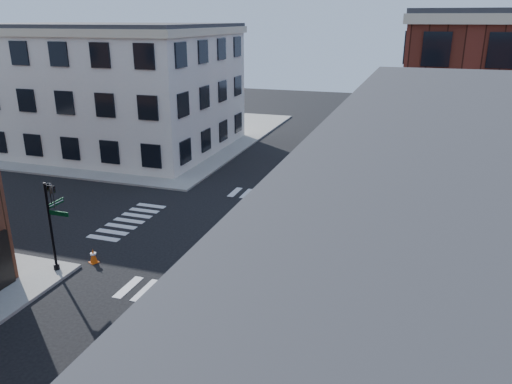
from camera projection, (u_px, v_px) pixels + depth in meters
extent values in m
plane|color=black|center=(236.00, 236.00, 28.46)|extent=(120.00, 120.00, 0.00)
cube|color=gray|center=(121.00, 133.00, 53.48)|extent=(30.00, 30.00, 0.15)
cube|color=silver|center=(105.00, 89.00, 46.62)|extent=(22.00, 16.00, 11.00)
cylinder|color=black|center=(386.00, 182.00, 34.92)|extent=(0.18, 0.18, 1.47)
cylinder|color=black|center=(387.00, 172.00, 34.67)|extent=(0.12, 0.12, 1.47)
sphere|color=#133C10|center=(389.00, 149.00, 34.12)|extent=(2.69, 2.69, 2.69)
sphere|color=#133C10|center=(392.00, 157.00, 34.14)|extent=(1.85, 1.85, 1.85)
cylinder|color=black|center=(392.00, 161.00, 40.32)|extent=(0.18, 0.18, 1.33)
cylinder|color=black|center=(393.00, 153.00, 40.10)|extent=(0.12, 0.12, 1.33)
sphere|color=#133C10|center=(394.00, 134.00, 39.60)|extent=(2.43, 2.43, 2.43)
sphere|color=#133C10|center=(397.00, 141.00, 39.60)|extent=(1.67, 1.67, 1.67)
cylinder|color=black|center=(51.00, 229.00, 23.62)|extent=(0.12, 0.12, 4.60)
cylinder|color=black|center=(57.00, 266.00, 24.28)|extent=(0.28, 0.28, 0.30)
cube|color=#053819|center=(58.00, 213.00, 23.18)|extent=(1.10, 0.03, 0.22)
cube|color=#053819|center=(56.00, 203.00, 23.75)|extent=(0.03, 1.10, 0.22)
imported|color=black|center=(54.00, 197.00, 23.08)|extent=(0.22, 0.18, 1.10)
imported|color=black|center=(50.00, 194.00, 23.44)|extent=(0.18, 0.22, 1.10)
cube|color=silver|center=(483.00, 243.00, 22.12)|extent=(6.62, 3.33, 3.42)
cube|color=maroon|center=(490.00, 257.00, 20.83)|extent=(2.42, 0.26, 0.77)
cube|color=maroon|center=(477.00, 230.00, 23.41)|extent=(2.42, 0.26, 0.77)
cube|color=#A5A5A7|center=(385.00, 246.00, 23.21)|extent=(2.44, 2.84, 2.20)
cube|color=black|center=(363.00, 236.00, 23.30)|extent=(0.30, 2.10, 0.99)
cube|color=black|center=(447.00, 275.00, 22.98)|extent=(8.88, 1.91, 0.28)
cylinder|color=black|center=(383.00, 280.00, 22.53)|extent=(1.13, 0.49, 1.10)
cylinder|color=black|center=(383.00, 257.00, 24.66)|extent=(1.13, 0.49, 1.10)
cylinder|color=black|center=(477.00, 290.00, 21.68)|extent=(1.13, 0.49, 1.10)
cylinder|color=black|center=(468.00, 266.00, 23.81)|extent=(1.13, 0.49, 1.10)
cube|color=#E6530A|center=(94.00, 262.00, 25.32)|extent=(0.54, 0.54, 0.04)
cone|color=#E6530A|center=(93.00, 256.00, 25.20)|extent=(0.52, 0.52, 0.76)
cylinder|color=white|center=(93.00, 254.00, 25.16)|extent=(0.29, 0.29, 0.09)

